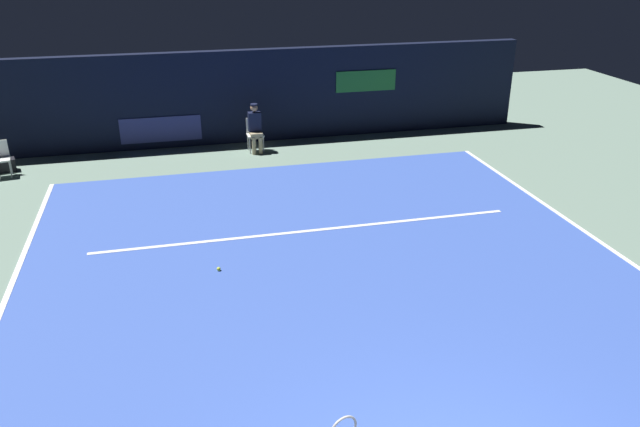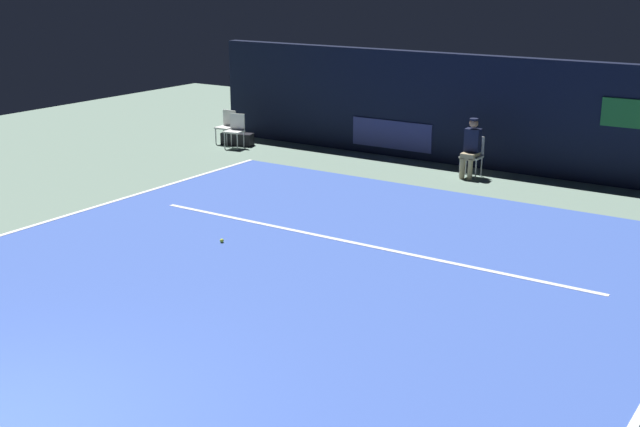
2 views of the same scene
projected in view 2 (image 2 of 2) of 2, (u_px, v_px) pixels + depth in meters
ground_plane at (280, 283)px, 12.22m from camera, size 31.96×31.96×0.00m
court_surface at (280, 282)px, 12.22m from camera, size 10.86×12.35×0.01m
line_sideline_right at (43, 223)px, 15.06m from camera, size 0.10×12.35×0.01m
line_service at (355, 243)px, 13.94m from camera, size 8.47×0.10×0.01m
back_wall at (502, 114)px, 18.74m from camera, size 15.77×0.33×2.60m
line_judge_on_chair at (472, 147)px, 18.21m from camera, size 0.45×0.54×1.32m
courtside_chair_near at (235, 129)px, 21.27m from camera, size 0.50×0.48×0.88m
courtside_chair_far at (227, 125)px, 21.79m from camera, size 0.44×0.42×0.88m
tennis_ball at (222, 241)px, 13.97m from camera, size 0.07×0.07×0.07m
equipment_bag at (237, 139)px, 21.70m from camera, size 0.89×0.52×0.32m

